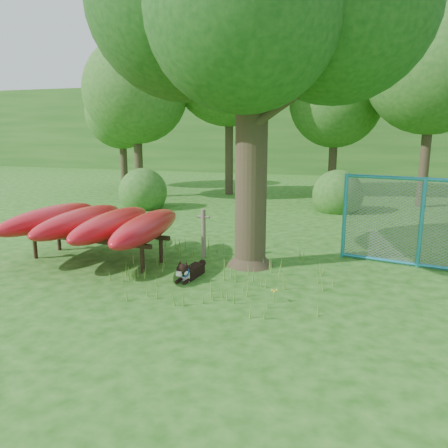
% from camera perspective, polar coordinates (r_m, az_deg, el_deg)
% --- Properties ---
extents(ground, '(80.00, 80.00, 0.00)m').
position_cam_1_polar(ground, '(8.11, -3.97, -8.54)').
color(ground, '#1A5310').
rests_on(ground, ground).
extents(wooden_post, '(0.30, 0.11, 1.12)m').
position_cam_1_polar(wooden_post, '(9.96, -2.70, -1.06)').
color(wooden_post, '#635C4A').
rests_on(wooden_post, ground).
extents(kayak_rack, '(3.55, 3.48, 1.13)m').
position_cam_1_polar(kayak_rack, '(10.04, -16.45, 0.17)').
color(kayak_rack, black).
rests_on(kayak_rack, ground).
extents(husky_dog, '(0.32, 0.99, 0.44)m').
position_cam_1_polar(husky_dog, '(8.63, -4.55, -6.17)').
color(husky_dog, black).
rests_on(husky_dog, ground).
extents(fence_section, '(3.24, 0.75, 3.20)m').
position_cam_1_polar(fence_section, '(10.02, 24.36, 0.12)').
color(fence_section, teal).
rests_on(fence_section, ground).
extents(wildflower_clump, '(0.11, 0.11, 0.24)m').
position_cam_1_polar(wildflower_clump, '(7.49, 6.54, -8.78)').
color(wildflower_clump, '#5C9330').
rests_on(wildflower_clump, ground).
extents(bg_tree_a, '(4.40, 4.40, 6.70)m').
position_cam_1_polar(bg_tree_a, '(19.50, -11.45, 16.64)').
color(bg_tree_a, '#332A1C').
rests_on(bg_tree_a, ground).
extents(bg_tree_b, '(5.20, 5.20, 8.22)m').
position_cam_1_polar(bg_tree_b, '(20.11, 0.70, 19.95)').
color(bg_tree_b, '#332A1C').
rests_on(bg_tree_b, ground).
extents(bg_tree_c, '(4.00, 4.00, 6.12)m').
position_cam_1_polar(bg_tree_c, '(20.13, 14.38, 15.28)').
color(bg_tree_c, '#332A1C').
rests_on(bg_tree_c, ground).
extents(bg_tree_d, '(4.80, 4.80, 7.50)m').
position_cam_1_polar(bg_tree_d, '(18.31, 25.68, 17.94)').
color(bg_tree_d, '#332A1C').
rests_on(bg_tree_d, ground).
extents(bg_tree_f, '(3.60, 3.60, 5.55)m').
position_cam_1_polar(bg_tree_f, '(23.29, -13.25, 13.92)').
color(bg_tree_f, '#332A1C').
rests_on(bg_tree_f, ground).
extents(shrub_left, '(1.80, 1.80, 1.80)m').
position_cam_1_polar(shrub_left, '(16.76, -10.46, 2.07)').
color(shrub_left, '#285C1D').
rests_on(shrub_left, ground).
extents(shrub_mid, '(1.80, 1.80, 1.80)m').
position_cam_1_polar(shrub_mid, '(16.32, 14.50, 1.62)').
color(shrub_mid, '#285C1D').
rests_on(shrub_mid, ground).
extents(wooded_hillside, '(80.00, 12.00, 6.00)m').
position_cam_1_polar(wooded_hillside, '(35.16, 13.36, 11.99)').
color(wooded_hillside, '#285C1D').
rests_on(wooded_hillside, ground).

